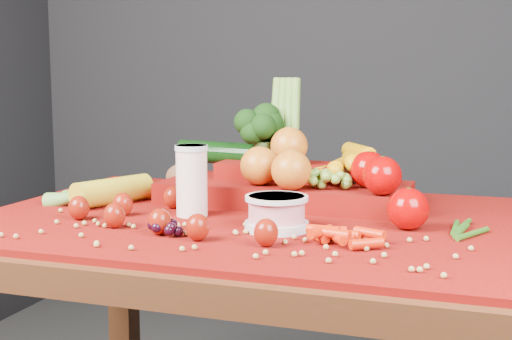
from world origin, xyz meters
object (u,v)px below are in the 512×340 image
(yogurt_bowl, at_px, (277,212))
(produce_mound, at_px, (294,175))
(table, at_px, (253,269))
(milk_glass, at_px, (192,178))

(yogurt_bowl, distance_m, produce_mound, 0.26)
(yogurt_bowl, bearing_deg, table, 128.41)
(produce_mound, bearing_deg, yogurt_bowl, -80.52)
(table, bearing_deg, produce_mound, 76.24)
(table, bearing_deg, yogurt_bowl, -51.59)
(table, height_order, produce_mound, produce_mound)
(table, distance_m, yogurt_bowl, 0.19)
(table, height_order, yogurt_bowl, yogurt_bowl)
(milk_glass, xyz_separation_m, yogurt_bowl, (0.19, -0.07, -0.04))
(table, distance_m, produce_mound, 0.23)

